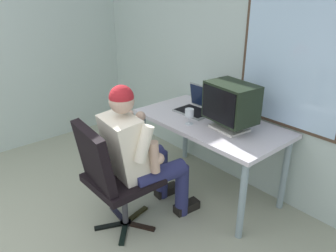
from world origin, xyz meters
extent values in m
cube|color=#B2C3BA|center=(0.00, 2.73, 1.31)|extent=(4.60, 0.06, 2.61)
cube|color=#4C3828|center=(0.45, 2.70, 1.39)|extent=(0.97, 0.01, 1.27)
cube|color=silver|center=(0.45, 2.69, 1.39)|extent=(0.91, 0.02, 1.21)
cylinder|color=gray|center=(-0.69, 2.00, 0.36)|extent=(0.06, 0.06, 0.71)
cylinder|color=gray|center=(0.59, 2.00, 0.36)|extent=(0.06, 0.06, 0.71)
cylinder|color=gray|center=(-0.69, 2.60, 0.36)|extent=(0.06, 0.06, 0.71)
cylinder|color=gray|center=(0.59, 2.60, 0.36)|extent=(0.06, 0.06, 0.71)
cube|color=silver|center=(-0.05, 2.30, 0.73)|extent=(1.42, 0.74, 0.04)
cube|color=black|center=(-0.28, 1.40, 0.01)|extent=(0.27, 0.07, 0.02)
cube|color=black|center=(-0.20, 1.26, 0.01)|extent=(0.15, 0.26, 0.02)
cube|color=black|center=(-0.05, 1.30, 0.01)|extent=(0.23, 0.21, 0.02)
cube|color=black|center=(-0.03, 1.45, 0.01)|extent=(0.25, 0.17, 0.02)
cube|color=black|center=(-0.18, 1.52, 0.01)|extent=(0.10, 0.27, 0.02)
cylinder|color=black|center=(-0.15, 1.39, 0.01)|extent=(0.10, 0.10, 0.02)
cylinder|color=#3F3F44|center=(-0.15, 1.39, 0.23)|extent=(0.05, 0.05, 0.41)
cube|color=black|center=(-0.15, 1.39, 0.45)|extent=(0.51, 0.51, 0.06)
cube|color=black|center=(-0.17, 1.16, 0.72)|extent=(0.50, 0.19, 0.48)
cylinder|color=navy|center=(0.03, 1.63, 0.48)|extent=(0.19, 0.47, 0.15)
cylinder|color=navy|center=(0.06, 1.85, 0.24)|extent=(0.12, 0.12, 0.48)
cube|color=black|center=(0.06, 1.91, 0.04)|extent=(0.12, 0.25, 0.08)
cylinder|color=navy|center=(-0.28, 1.66, 0.48)|extent=(0.19, 0.47, 0.15)
cylinder|color=navy|center=(-0.26, 1.89, 0.24)|extent=(0.12, 0.12, 0.48)
cube|color=black|center=(-0.26, 1.95, 0.04)|extent=(0.12, 0.25, 0.08)
cube|color=silver|center=(-0.15, 1.42, 0.74)|extent=(0.41, 0.32, 0.53)
sphere|color=tan|center=(-0.15, 1.42, 1.12)|extent=(0.19, 0.19, 0.19)
sphere|color=#A81E25|center=(-0.15, 1.42, 1.15)|extent=(0.19, 0.19, 0.19)
cylinder|color=silver|center=(0.08, 1.44, 0.84)|extent=(0.11, 0.18, 0.29)
cylinder|color=tan|center=(0.08, 1.53, 0.70)|extent=(0.08, 0.10, 0.26)
sphere|color=tan|center=(0.09, 1.57, 0.68)|extent=(0.09, 0.09, 0.09)
cylinder|color=silver|center=(-0.36, 1.49, 0.84)|extent=(0.11, 0.20, 0.29)
cylinder|color=tan|center=(-0.35, 1.63, 0.79)|extent=(0.09, 0.13, 0.27)
sphere|color=tan|center=(-0.34, 1.72, 0.86)|extent=(0.09, 0.09, 0.09)
cube|color=beige|center=(0.18, 2.29, 0.76)|extent=(0.32, 0.26, 0.02)
cylinder|color=beige|center=(0.18, 2.29, 0.80)|extent=(0.04, 0.04, 0.07)
cube|color=black|center=(0.18, 2.29, 0.99)|extent=(0.45, 0.33, 0.32)
cube|color=black|center=(0.16, 2.15, 0.99)|extent=(0.38, 0.05, 0.28)
cube|color=gray|center=(-0.30, 2.33, 0.76)|extent=(0.36, 0.26, 0.02)
cube|color=black|center=(-0.30, 2.33, 0.77)|extent=(0.33, 0.22, 0.00)
cube|color=gray|center=(-0.31, 2.47, 0.88)|extent=(0.35, 0.06, 0.23)
cube|color=#0F1933|center=(-0.31, 2.47, 0.88)|extent=(0.33, 0.05, 0.21)
cylinder|color=silver|center=(-0.13, 2.10, 0.75)|extent=(0.07, 0.07, 0.00)
cylinder|color=silver|center=(-0.13, 2.10, 0.79)|extent=(0.01, 0.01, 0.07)
cylinder|color=silver|center=(-0.13, 2.10, 0.86)|extent=(0.08, 0.08, 0.07)
cylinder|color=#5A0514|center=(-0.13, 2.10, 0.83)|extent=(0.07, 0.07, 0.03)
camera|label=1|loc=(1.85, 0.15, 1.93)|focal=35.78mm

